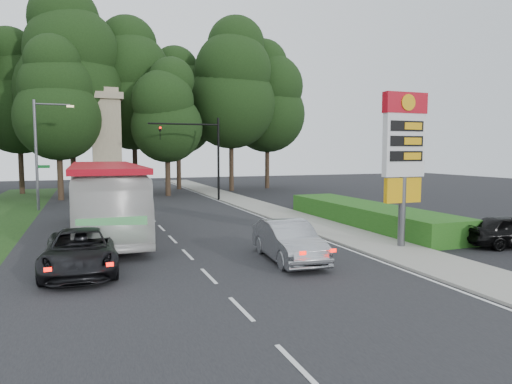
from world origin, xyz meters
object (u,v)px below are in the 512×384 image
object	(u,v)px
gas_station_pylon	(404,148)
sedan_silver	(289,241)
traffic_signal_mast	(204,147)
suv_charcoal	(81,251)
parked_car_black	(512,231)
streetlight_signs	(39,149)
monument	(107,143)
transit_bus	(105,200)

from	to	relation	value
gas_station_pylon	sedan_silver	bearing A→B (deg)	-176.44
traffic_signal_mast	sedan_silver	world-z (taller)	traffic_signal_mast
gas_station_pylon	suv_charcoal	size ratio (longest dim) A/B	1.26
traffic_signal_mast	parked_car_black	bearing A→B (deg)	-70.32
streetlight_signs	monument	xyz separation A→B (m)	(4.99, 7.99, 0.67)
sedan_silver	parked_car_black	bearing A→B (deg)	-1.81
transit_bus	sedan_silver	bearing A→B (deg)	-52.19
monument	sedan_silver	size ratio (longest dim) A/B	2.10
transit_bus	sedan_silver	world-z (taller)	transit_bus
monument	sedan_silver	distance (m)	29.21
traffic_signal_mast	transit_bus	world-z (taller)	traffic_signal_mast
gas_station_pylon	parked_car_black	bearing A→B (deg)	-17.01
sedan_silver	gas_station_pylon	bearing A→B (deg)	7.93
gas_station_pylon	suv_charcoal	distance (m)	13.85
gas_station_pylon	monument	world-z (taller)	monument
suv_charcoal	streetlight_signs	bearing A→B (deg)	100.26
gas_station_pylon	sedan_silver	size ratio (longest dim) A/B	1.43
monument	transit_bus	world-z (taller)	monument
suv_charcoal	traffic_signal_mast	bearing A→B (deg)	66.97
traffic_signal_mast	suv_charcoal	world-z (taller)	traffic_signal_mast
streetlight_signs	sedan_silver	size ratio (longest dim) A/B	1.67
monument	parked_car_black	xyz separation A→B (m)	(16.08, -29.50, -4.36)
transit_bus	suv_charcoal	size ratio (longest dim) A/B	2.41
monument	transit_bus	distance (m)	20.39
gas_station_pylon	suv_charcoal	world-z (taller)	gas_station_pylon
gas_station_pylon	streetlight_signs	world-z (taller)	streetlight_signs
gas_station_pylon	parked_car_black	world-z (taller)	gas_station_pylon
gas_station_pylon	suv_charcoal	xyz separation A→B (m)	(-13.33, 0.80, -3.69)
transit_bus	streetlight_signs	bearing A→B (deg)	107.84
parked_car_black	streetlight_signs	bearing A→B (deg)	56.98
parked_car_black	monument	bearing A→B (deg)	41.17
monument	sedan_silver	bearing A→B (deg)	-78.95
gas_station_pylon	sedan_silver	xyz separation A→B (m)	(-5.66, -0.35, -3.66)
sedan_silver	monument	bearing A→B (deg)	105.42
transit_bus	suv_charcoal	distance (m)	7.28
transit_bus	suv_charcoal	bearing A→B (deg)	-99.64
traffic_signal_mast	transit_bus	size ratio (longest dim) A/B	0.55
gas_station_pylon	parked_car_black	size ratio (longest dim) A/B	1.57
traffic_signal_mast	monument	xyz separation A→B (m)	(-7.68, 6.00, 0.43)
gas_station_pylon	transit_bus	size ratio (longest dim) A/B	0.52
monument	transit_bus	bearing A→B (deg)	-92.80
traffic_signal_mast	sedan_silver	distance (m)	22.79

